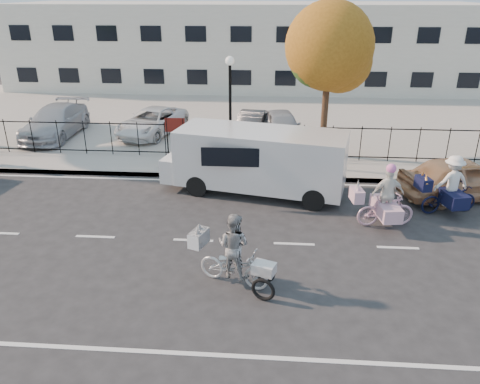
# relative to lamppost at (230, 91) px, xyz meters

# --- Properties ---
(ground) EXTENTS (120.00, 120.00, 0.00)m
(ground) POSITION_rel_lamppost_xyz_m (-0.50, -6.80, -3.11)
(ground) COLOR #333334
(road_markings) EXTENTS (60.00, 9.52, 0.01)m
(road_markings) POSITION_rel_lamppost_xyz_m (-0.50, -6.80, -3.11)
(road_markings) COLOR silver
(road_markings) RESTS_ON ground
(curb) EXTENTS (60.00, 0.10, 0.15)m
(curb) POSITION_rel_lamppost_xyz_m (-0.50, -1.75, -3.04)
(curb) COLOR #A8A399
(curb) RESTS_ON ground
(sidewalk) EXTENTS (60.00, 2.20, 0.15)m
(sidewalk) POSITION_rel_lamppost_xyz_m (-0.50, -0.70, -3.04)
(sidewalk) COLOR #A8A399
(sidewalk) RESTS_ON ground
(parking_lot) EXTENTS (60.00, 15.60, 0.15)m
(parking_lot) POSITION_rel_lamppost_xyz_m (-0.50, 8.20, -3.04)
(parking_lot) COLOR #A8A399
(parking_lot) RESTS_ON ground
(iron_fence) EXTENTS (58.00, 0.06, 1.50)m
(iron_fence) POSITION_rel_lamppost_xyz_m (-0.50, 0.40, -2.21)
(iron_fence) COLOR black
(iron_fence) RESTS_ON sidewalk
(building) EXTENTS (34.00, 10.00, 6.00)m
(building) POSITION_rel_lamppost_xyz_m (-0.50, 18.20, -0.11)
(building) COLOR silver
(building) RESTS_ON ground
(lamppost) EXTENTS (0.36, 0.36, 4.33)m
(lamppost) POSITION_rel_lamppost_xyz_m (0.00, 0.00, 0.00)
(lamppost) COLOR black
(lamppost) RESTS_ON sidewalk
(street_sign) EXTENTS (0.85, 0.06, 1.80)m
(street_sign) POSITION_rel_lamppost_xyz_m (-2.35, 0.00, -1.70)
(street_sign) COLOR black
(street_sign) RESTS_ON sidewalk
(zebra_trike) EXTENTS (2.26, 1.48, 1.95)m
(zebra_trike) POSITION_rel_lamppost_xyz_m (0.90, -8.91, -2.36)
(zebra_trike) COLOR silver
(zebra_trike) RESTS_ON ground
(unicorn_bike) EXTENTS (2.09, 1.48, 2.08)m
(unicorn_bike) POSITION_rel_lamppost_xyz_m (5.34, -5.40, -2.34)
(unicorn_bike) COLOR #EFB6CE
(unicorn_bike) RESTS_ON ground
(bull_bike) EXTENTS (2.22, 1.55, 2.00)m
(bull_bike) POSITION_rel_lamppost_xyz_m (7.65, -4.28, -2.31)
(bull_bike) COLOR black
(bull_bike) RESTS_ON ground
(white_van) EXTENTS (6.92, 3.44, 2.32)m
(white_van) POSITION_rel_lamppost_xyz_m (1.26, -3.00, -1.83)
(white_van) COLOR white
(white_van) RESTS_ON ground
(gold_sedan) EXTENTS (4.73, 2.86, 1.51)m
(gold_sedan) POSITION_rel_lamppost_xyz_m (8.50, -3.00, -2.36)
(gold_sedan) COLOR tan
(gold_sedan) RESTS_ON ground
(lot_car_a) EXTENTS (2.10, 5.09, 1.47)m
(lot_car_a) POSITION_rel_lamppost_xyz_m (-8.98, 2.96, -2.23)
(lot_car_a) COLOR #B8BAC0
(lot_car_a) RESTS_ON parking_lot
(lot_car_b) EXTENTS (3.31, 5.01, 1.28)m
(lot_car_b) POSITION_rel_lamppost_xyz_m (-4.29, 3.63, -2.32)
(lot_car_b) COLOR white
(lot_car_b) RESTS_ON parking_lot
(lot_car_c) EXTENTS (1.68, 3.67, 1.17)m
(lot_car_c) POSITION_rel_lamppost_xyz_m (0.69, 3.78, -2.38)
(lot_car_c) COLOR #44464A
(lot_car_c) RESTS_ON parking_lot
(lot_car_d) EXTENTS (2.32, 4.28, 1.38)m
(lot_car_d) POSITION_rel_lamppost_xyz_m (2.19, 3.20, -2.27)
(lot_car_d) COLOR #B1B3B9
(lot_car_d) RESTS_ON parking_lot
(tree_mid) EXTENTS (3.61, 3.59, 6.59)m
(tree_mid) POSITION_rel_lamppost_xyz_m (4.09, 1.01, 1.50)
(tree_mid) COLOR #442D1D
(tree_mid) RESTS_ON ground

